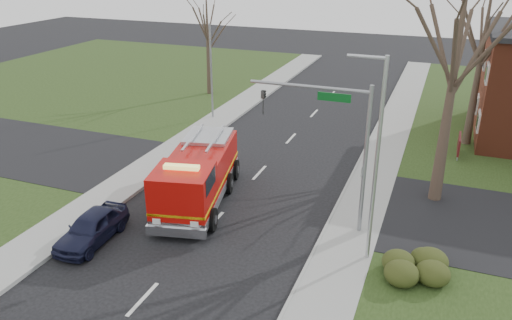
% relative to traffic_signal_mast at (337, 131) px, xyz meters
% --- Properties ---
extents(ground, '(120.00, 120.00, 0.00)m').
position_rel_traffic_signal_mast_xyz_m(ground, '(-5.21, -1.50, -4.71)').
color(ground, black).
rests_on(ground, ground).
extents(sidewalk_right, '(2.40, 80.00, 0.15)m').
position_rel_traffic_signal_mast_xyz_m(sidewalk_right, '(0.99, -1.50, -4.63)').
color(sidewalk_right, '#9B9B96').
rests_on(sidewalk_right, ground).
extents(sidewalk_left, '(2.40, 80.00, 0.15)m').
position_rel_traffic_signal_mast_xyz_m(sidewalk_left, '(-11.41, -1.50, -4.63)').
color(sidewalk_left, '#9B9B96').
rests_on(sidewalk_left, ground).
extents(health_center_sign, '(0.12, 2.00, 1.40)m').
position_rel_traffic_signal_mast_xyz_m(health_center_sign, '(5.29, 11.00, -3.83)').
color(health_center_sign, '#4E1214').
rests_on(health_center_sign, ground).
extents(hedge_corner, '(2.80, 2.00, 0.90)m').
position_rel_traffic_signal_mast_xyz_m(hedge_corner, '(3.79, -2.50, -4.13)').
color(hedge_corner, '#2E3613').
rests_on(hedge_corner, lawn_right).
extents(bare_tree_near, '(6.00, 6.00, 12.00)m').
position_rel_traffic_signal_mast_xyz_m(bare_tree_near, '(4.29, 4.50, 2.71)').
color(bare_tree_near, '#3B2D23').
rests_on(bare_tree_near, ground).
extents(bare_tree_far, '(5.25, 5.25, 10.50)m').
position_rel_traffic_signal_mast_xyz_m(bare_tree_far, '(5.79, 13.50, 1.78)').
color(bare_tree_far, '#3B2D23').
rests_on(bare_tree_far, ground).
extents(bare_tree_left, '(4.50, 4.50, 9.00)m').
position_rel_traffic_signal_mast_xyz_m(bare_tree_left, '(-15.21, 18.50, 0.86)').
color(bare_tree_left, '#3B2D23').
rests_on(bare_tree_left, ground).
extents(traffic_signal_mast, '(5.29, 0.18, 6.80)m').
position_rel_traffic_signal_mast_xyz_m(traffic_signal_mast, '(0.00, 0.00, 0.00)').
color(traffic_signal_mast, gray).
rests_on(traffic_signal_mast, ground).
extents(streetlight_pole, '(1.48, 0.16, 8.40)m').
position_rel_traffic_signal_mast_xyz_m(streetlight_pole, '(1.93, -2.00, -0.16)').
color(streetlight_pole, '#B7BABF').
rests_on(streetlight_pole, ground).
extents(utility_pole_far, '(0.14, 0.14, 7.00)m').
position_rel_traffic_signal_mast_xyz_m(utility_pole_far, '(-12.01, 12.50, -1.21)').
color(utility_pole_far, gray).
rests_on(utility_pole_far, ground).
extents(fire_engine, '(4.32, 8.08, 3.10)m').
position_rel_traffic_signal_mast_xyz_m(fire_engine, '(-6.78, -0.01, -3.31)').
color(fire_engine, '#B60C08').
rests_on(fire_engine, ground).
extents(parked_car_maroon, '(1.79, 4.05, 1.36)m').
position_rel_traffic_signal_mast_xyz_m(parked_car_maroon, '(-9.41, -4.89, -4.03)').
color(parked_car_maroon, '#171A34').
rests_on(parked_car_maroon, ground).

